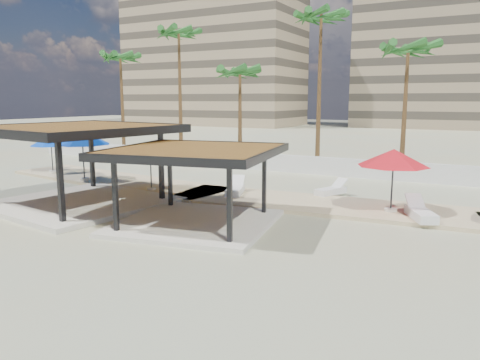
% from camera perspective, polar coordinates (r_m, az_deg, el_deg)
% --- Properties ---
extents(ground, '(200.00, 200.00, 0.00)m').
position_cam_1_polar(ground, '(16.65, -2.49, -7.52)').
color(ground, tan).
rests_on(ground, ground).
extents(promenade, '(44.45, 7.97, 0.24)m').
position_cam_1_polar(promenade, '(22.70, 11.95, -2.88)').
color(promenade, '#C6B284').
rests_on(promenade, ground).
extents(boundary_wall, '(56.00, 0.30, 1.20)m').
position_cam_1_polar(boundary_wall, '(31.04, 12.87, 1.47)').
color(boundary_wall, silver).
rests_on(boundary_wall, ground).
extents(building_west, '(34.00, 16.00, 32.40)m').
position_cam_1_polar(building_west, '(96.37, -3.23, 15.90)').
color(building_west, '#937F60').
rests_on(building_west, ground).
extents(building_mid, '(38.00, 16.00, 30.40)m').
position_cam_1_polar(building_mid, '(92.19, 26.62, 14.57)').
color(building_mid, '#847259').
rests_on(building_mid, ground).
extents(pavilion_central, '(7.12, 7.12, 3.11)m').
position_cam_1_polar(pavilion_central, '(18.47, -5.49, 0.09)').
color(pavilion_central, beige).
rests_on(pavilion_central, ground).
extents(pavilion_west, '(8.43, 8.43, 3.79)m').
position_cam_1_polar(pavilion_west, '(23.12, -19.13, 2.56)').
color(pavilion_west, beige).
rests_on(pavilion_west, ground).
extents(umbrella_a, '(3.47, 3.47, 2.44)m').
position_cam_1_polar(umbrella_a, '(33.38, -22.06, 4.46)').
color(umbrella_a, beige).
rests_on(umbrella_a, promenade).
extents(umbrella_b, '(3.07, 3.07, 2.51)m').
position_cam_1_polar(umbrella_b, '(25.26, -10.89, 3.67)').
color(umbrella_b, beige).
rests_on(umbrella_b, promenade).
extents(umbrella_c, '(3.07, 3.07, 2.70)m').
position_cam_1_polar(umbrella_c, '(20.92, 18.21, 2.58)').
color(umbrella_c, beige).
rests_on(umbrella_c, promenade).
extents(umbrella_f, '(4.39, 4.39, 2.94)m').
position_cam_1_polar(umbrella_f, '(29.27, -18.68, 4.87)').
color(umbrella_f, beige).
rests_on(umbrella_f, promenade).
extents(lounger_a, '(1.37, 2.28, 0.82)m').
position_cam_1_polar(lounger_a, '(24.01, -0.58, -1.20)').
color(lounger_a, silver).
rests_on(lounger_a, promenade).
extents(lounger_b, '(1.32, 2.05, 0.74)m').
position_cam_1_polar(lounger_b, '(24.37, 11.04, -1.27)').
color(lounger_b, silver).
rests_on(lounger_b, promenade).
extents(lounger_c, '(1.61, 2.29, 0.83)m').
position_cam_1_polar(lounger_c, '(20.41, 21.15, -3.83)').
color(lounger_c, silver).
rests_on(lounger_c, promenade).
extents(palm_a, '(3.00, 3.00, 9.40)m').
position_cam_1_polar(palm_a, '(43.38, -14.37, 13.82)').
color(palm_a, brown).
rests_on(palm_a, ground).
extents(palm_b, '(3.00, 3.00, 11.12)m').
position_cam_1_polar(palm_b, '(40.08, -7.47, 16.69)').
color(palm_b, brown).
rests_on(palm_b, ground).
extents(palm_c, '(3.00, 3.00, 7.81)m').
position_cam_1_polar(palm_c, '(36.13, -0.00, 12.60)').
color(palm_c, brown).
rests_on(palm_c, ground).
extents(palm_d, '(3.00, 3.00, 11.47)m').
position_cam_1_polar(palm_d, '(34.79, 9.85, 18.25)').
color(palm_d, brown).
rests_on(palm_d, ground).
extents(palm_e, '(3.00, 3.00, 8.93)m').
position_cam_1_polar(palm_e, '(32.56, 19.80, 14.21)').
color(palm_e, brown).
rests_on(palm_e, ground).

